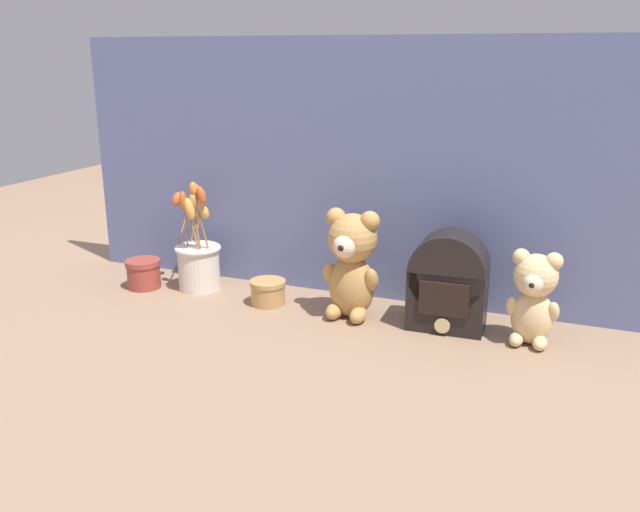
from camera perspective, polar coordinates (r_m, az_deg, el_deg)
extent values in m
plane|color=#8E7056|center=(1.67, -0.25, -4.81)|extent=(4.00, 4.00, 0.00)
cube|color=slate|center=(1.74, 1.81, 7.23)|extent=(1.50, 0.02, 0.66)
ellipsoid|color=tan|center=(1.63, 2.69, -2.55)|extent=(0.12, 0.10, 0.15)
sphere|color=tan|center=(1.60, 2.75, 1.51)|extent=(0.12, 0.12, 0.12)
sphere|color=beige|center=(1.56, 2.14, 0.86)|extent=(0.06, 0.06, 0.06)
sphere|color=black|center=(1.54, 1.79, 0.68)|extent=(0.02, 0.02, 0.02)
sphere|color=tan|center=(1.57, 4.21, 2.95)|extent=(0.05, 0.05, 0.05)
sphere|color=tan|center=(1.60, 1.35, 3.27)|extent=(0.05, 0.05, 0.05)
ellipsoid|color=tan|center=(1.60, 4.36, -1.99)|extent=(0.04, 0.05, 0.07)
ellipsoid|color=tan|center=(1.63, 0.83, -1.49)|extent=(0.04, 0.05, 0.07)
ellipsoid|color=tan|center=(1.61, 3.24, -5.00)|extent=(0.04, 0.06, 0.04)
ellipsoid|color=tan|center=(1.63, 1.20, -4.67)|extent=(0.04, 0.06, 0.04)
ellipsoid|color=#DBBC84|center=(1.56, 17.42, -4.93)|extent=(0.10, 0.08, 0.12)
sphere|color=#DBBC84|center=(1.52, 17.73, -1.58)|extent=(0.09, 0.09, 0.09)
sphere|color=beige|center=(1.49, 17.51, -2.18)|extent=(0.05, 0.05, 0.05)
sphere|color=black|center=(1.47, 17.40, -2.37)|extent=(0.01, 0.01, 0.01)
sphere|color=#DBBC84|center=(1.51, 19.13, -0.42)|extent=(0.04, 0.04, 0.04)
sphere|color=#DBBC84|center=(1.52, 16.59, -0.09)|extent=(0.04, 0.04, 0.04)
ellipsoid|color=#DBBC84|center=(1.54, 19.03, -4.49)|extent=(0.03, 0.04, 0.06)
ellipsoid|color=#DBBC84|center=(1.55, 15.87, -4.06)|extent=(0.03, 0.04, 0.06)
ellipsoid|color=#DBBC84|center=(1.55, 18.03, -6.99)|extent=(0.03, 0.05, 0.03)
ellipsoid|color=#DBBC84|center=(1.55, 16.20, -6.73)|extent=(0.03, 0.05, 0.03)
cylinder|color=silver|center=(1.85, -10.17, -0.94)|extent=(0.11, 0.11, 0.12)
torus|color=silver|center=(1.84, -10.25, 0.66)|extent=(0.12, 0.12, 0.01)
cylinder|color=#9E7542|center=(1.86, -11.34, 2.85)|extent=(0.02, 0.06, 0.12)
ellipsoid|color=#C65B28|center=(1.86, -11.96, 4.71)|extent=(0.03, 0.04, 0.05)
cylinder|color=#9E7542|center=(1.86, -10.39, 3.17)|extent=(0.04, 0.03, 0.13)
ellipsoid|color=orange|center=(1.86, -10.50, 5.28)|extent=(0.04, 0.04, 0.05)
cylinder|color=#9E7542|center=(1.78, -10.00, 2.82)|extent=(0.03, 0.03, 0.15)
ellipsoid|color=#C65B28|center=(1.75, -9.95, 5.02)|extent=(0.04, 0.04, 0.05)
cylinder|color=#9E7542|center=(1.85, -10.17, 2.92)|extent=(0.03, 0.02, 0.12)
ellipsoid|color=orange|center=(1.85, -10.19, 4.80)|extent=(0.03, 0.03, 0.05)
cylinder|color=#9E7542|center=(1.80, -9.78, 2.15)|extent=(0.02, 0.03, 0.10)
ellipsoid|color=gold|center=(1.77, -9.66, 3.62)|extent=(0.03, 0.03, 0.04)
cylinder|color=#9E7542|center=(1.79, -10.45, 2.62)|extent=(0.02, 0.01, 0.13)
ellipsoid|color=tan|center=(1.77, -10.59, 4.63)|extent=(0.04, 0.03, 0.04)
cylinder|color=#9E7542|center=(1.79, -10.44, 3.06)|extent=(0.02, 0.01, 0.16)
ellipsoid|color=orange|center=(1.76, -10.59, 5.53)|extent=(0.03, 0.03, 0.04)
cylinder|color=#9E7542|center=(1.79, -10.66, 2.28)|extent=(0.03, 0.01, 0.11)
ellipsoid|color=gold|center=(1.76, -10.87, 3.93)|extent=(0.04, 0.03, 0.06)
cylinder|color=#9E7542|center=(1.82, -11.20, 2.67)|extent=(0.01, 0.01, 0.12)
ellipsoid|color=#C65B28|center=(1.80, -11.45, 4.57)|extent=(0.03, 0.03, 0.05)
cube|color=black|center=(1.59, 10.67, -3.54)|extent=(0.18, 0.11, 0.14)
cylinder|color=black|center=(1.57, 10.81, -1.12)|extent=(0.18, 0.11, 0.17)
cube|color=black|center=(1.54, 10.37, -3.63)|extent=(0.11, 0.01, 0.08)
cylinder|color=#D6BC7A|center=(1.56, 10.25, -5.80)|extent=(0.04, 0.01, 0.03)
cylinder|color=tan|center=(1.73, -4.41, -3.24)|extent=(0.09, 0.09, 0.05)
cylinder|color=tan|center=(1.72, -4.43, -2.26)|extent=(0.09, 0.09, 0.01)
cylinder|color=#993D33|center=(1.90, -14.63, -1.66)|extent=(0.09, 0.09, 0.06)
cylinder|color=#993D33|center=(1.89, -14.71, -0.54)|extent=(0.09, 0.09, 0.01)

